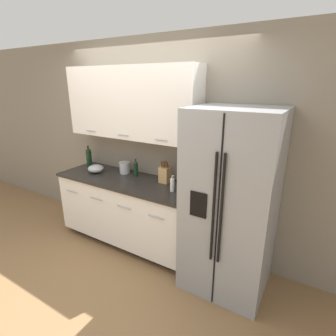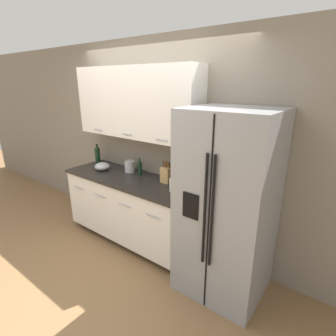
{
  "view_description": "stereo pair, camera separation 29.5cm",
  "coord_description": "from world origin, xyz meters",
  "px_view_note": "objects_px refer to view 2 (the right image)",
  "views": [
    {
      "loc": [
        1.9,
        -1.57,
        2.08
      ],
      "look_at": [
        0.45,
        0.83,
        1.15
      ],
      "focal_mm": 28.0,
      "sensor_mm": 36.0,
      "label": 1
    },
    {
      "loc": [
        2.14,
        -1.4,
        2.08
      ],
      "look_at": [
        0.45,
        0.83,
        1.15
      ],
      "focal_mm": 28.0,
      "sensor_mm": 36.0,
      "label": 2
    }
  ],
  "objects_px": {
    "knife_block": "(166,174)",
    "soap_dispenser": "(172,185)",
    "wine_bottle": "(98,155)",
    "steel_canister": "(130,166)",
    "mixing_bowl": "(102,166)",
    "refrigerator": "(227,206)",
    "oil_bottle": "(140,168)"
  },
  "relations": [
    {
      "from": "wine_bottle",
      "to": "mixing_bowl",
      "type": "bearing_deg",
      "value": -28.61
    },
    {
      "from": "steel_canister",
      "to": "mixing_bowl",
      "type": "bearing_deg",
      "value": -153.03
    },
    {
      "from": "oil_bottle",
      "to": "steel_canister",
      "type": "distance_m",
      "value": 0.21
    },
    {
      "from": "soap_dispenser",
      "to": "mixing_bowl",
      "type": "xyz_separation_m",
      "value": [
        -1.21,
        0.02,
        -0.03
      ]
    },
    {
      "from": "knife_block",
      "to": "steel_canister",
      "type": "bearing_deg",
      "value": 179.04
    },
    {
      "from": "mixing_bowl",
      "to": "oil_bottle",
      "type": "bearing_deg",
      "value": 16.04
    },
    {
      "from": "soap_dispenser",
      "to": "wine_bottle",
      "type": "bearing_deg",
      "value": 173.15
    },
    {
      "from": "wine_bottle",
      "to": "knife_block",
      "type": "bearing_deg",
      "value": 0.48
    },
    {
      "from": "soap_dispenser",
      "to": "steel_canister",
      "type": "bearing_deg",
      "value": 166.73
    },
    {
      "from": "knife_block",
      "to": "wine_bottle",
      "type": "relative_size",
      "value": 0.95
    },
    {
      "from": "refrigerator",
      "to": "steel_canister",
      "type": "xyz_separation_m",
      "value": [
        -1.54,
        0.22,
        0.05
      ]
    },
    {
      "from": "refrigerator",
      "to": "wine_bottle",
      "type": "distance_m",
      "value": 2.2
    },
    {
      "from": "knife_block",
      "to": "soap_dispenser",
      "type": "relative_size",
      "value": 1.49
    },
    {
      "from": "mixing_bowl",
      "to": "soap_dispenser",
      "type": "bearing_deg",
      "value": -1.03
    },
    {
      "from": "knife_block",
      "to": "soap_dispenser",
      "type": "bearing_deg",
      "value": -41.4
    },
    {
      "from": "refrigerator",
      "to": "mixing_bowl",
      "type": "distance_m",
      "value": 1.9
    },
    {
      "from": "oil_bottle",
      "to": "mixing_bowl",
      "type": "bearing_deg",
      "value": -163.96
    },
    {
      "from": "refrigerator",
      "to": "soap_dispenser",
      "type": "distance_m",
      "value": 0.69
    },
    {
      "from": "soap_dispenser",
      "to": "steel_canister",
      "type": "height_order",
      "value": "soap_dispenser"
    },
    {
      "from": "refrigerator",
      "to": "oil_bottle",
      "type": "xyz_separation_m",
      "value": [
        -1.34,
        0.2,
        0.07
      ]
    },
    {
      "from": "knife_block",
      "to": "soap_dispenser",
      "type": "height_order",
      "value": "knife_block"
    },
    {
      "from": "knife_block",
      "to": "mixing_bowl",
      "type": "height_order",
      "value": "knife_block"
    },
    {
      "from": "knife_block",
      "to": "refrigerator",
      "type": "bearing_deg",
      "value": -13.16
    },
    {
      "from": "wine_bottle",
      "to": "steel_canister",
      "type": "relative_size",
      "value": 1.78
    },
    {
      "from": "knife_block",
      "to": "wine_bottle",
      "type": "xyz_separation_m",
      "value": [
        -1.29,
        -0.01,
        0.03
      ]
    },
    {
      "from": "knife_block",
      "to": "mixing_bowl",
      "type": "distance_m",
      "value": 1.01
    },
    {
      "from": "knife_block",
      "to": "oil_bottle",
      "type": "xyz_separation_m",
      "value": [
        -0.43,
        -0.01,
        0.0
      ]
    },
    {
      "from": "wine_bottle",
      "to": "soap_dispenser",
      "type": "bearing_deg",
      "value": -6.85
    },
    {
      "from": "mixing_bowl",
      "to": "knife_block",
      "type": "bearing_deg",
      "value": 9.68
    },
    {
      "from": "oil_bottle",
      "to": "steel_canister",
      "type": "xyz_separation_m",
      "value": [
        -0.21,
        0.02,
        -0.03
      ]
    },
    {
      "from": "wine_bottle",
      "to": "oil_bottle",
      "type": "height_order",
      "value": "wine_bottle"
    },
    {
      "from": "refrigerator",
      "to": "oil_bottle",
      "type": "distance_m",
      "value": 1.35
    }
  ]
}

